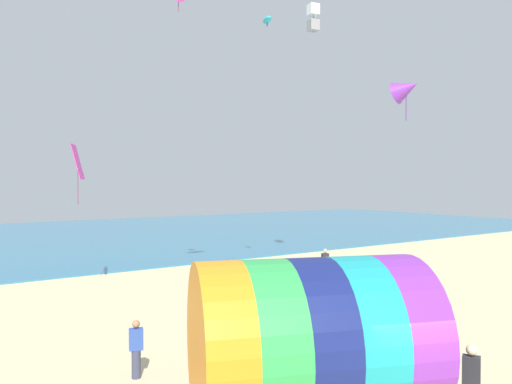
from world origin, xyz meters
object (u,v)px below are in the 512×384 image
at_px(bystander_near_water, 325,264).
at_px(kite_purple_delta, 406,89).
at_px(kite_magenta_diamond, 78,162).
at_px(kite_cyan_parafoil, 267,20).
at_px(kite_handler, 471,384).
at_px(kite_white_box, 313,18).
at_px(giant_inflatable_tube, 310,341).
at_px(bystander_mid_beach, 136,349).

bearing_deg(bystander_near_water, kite_purple_delta, -93.57).
height_order(kite_purple_delta, kite_magenta_diamond, kite_purple_delta).
height_order(kite_magenta_diamond, bystander_near_water, kite_magenta_diamond).
distance_m(kite_cyan_parafoil, bystander_near_water, 13.00).
distance_m(kite_handler, kite_cyan_parafoil, 20.13).
bearing_deg(kite_purple_delta, bystander_near_water, 86.43).
bearing_deg(kite_white_box, kite_handler, -120.31).
relative_size(kite_purple_delta, kite_cyan_parafoil, 1.97).
height_order(kite_handler, kite_purple_delta, kite_purple_delta).
xyz_separation_m(giant_inflatable_tube, kite_magenta_diamond, (-0.75, 15.41, 4.31)).
bearing_deg(giant_inflatable_tube, bystander_near_water, 46.36).
bearing_deg(bystander_mid_beach, kite_handler, -52.73).
height_order(kite_cyan_parafoil, bystander_mid_beach, kite_cyan_parafoil).
relative_size(kite_purple_delta, bystander_mid_beach, 1.31).
relative_size(kite_handler, bystander_mid_beach, 1.12).
xyz_separation_m(kite_handler, kite_white_box, (9.12, 15.59, 13.66)).
relative_size(giant_inflatable_tube, kite_cyan_parafoil, 5.73).
bearing_deg(bystander_near_water, kite_magenta_diamond, 160.13).
distance_m(kite_magenta_diamond, bystander_mid_beach, 12.27).
bearing_deg(bystander_mid_beach, kite_cyan_parafoil, 38.96).
height_order(kite_purple_delta, kite_white_box, kite_white_box).
height_order(kite_handler, kite_cyan_parafoil, kite_cyan_parafoil).
relative_size(kite_cyan_parafoil, kite_magenta_diamond, 0.37).
height_order(kite_handler, bystander_near_water, kite_handler).
height_order(kite_cyan_parafoil, bystander_near_water, kite_cyan_parafoil).
xyz_separation_m(kite_white_box, bystander_near_water, (-1.13, -2.29, -13.68)).
xyz_separation_m(giant_inflatable_tube, kite_white_box, (11.87, 13.55, 12.77)).
relative_size(kite_purple_delta, kite_white_box, 1.26).
bearing_deg(kite_white_box, bystander_mid_beach, -147.09).
xyz_separation_m(kite_purple_delta, kite_white_box, (1.47, 7.71, 5.37)).
height_order(giant_inflatable_tube, kite_purple_delta, kite_purple_delta).
bearing_deg(bystander_mid_beach, kite_purple_delta, 6.29).
bearing_deg(kite_handler, giant_inflatable_tube, 143.41).
height_order(giant_inflatable_tube, kite_handler, giant_inflatable_tube).
relative_size(kite_handler, kite_white_box, 1.09).
height_order(kite_white_box, bystander_mid_beach, kite_white_box).
xyz_separation_m(kite_handler, kite_magenta_diamond, (-3.51, 17.46, 5.20)).
bearing_deg(kite_cyan_parafoil, kite_magenta_diamond, 163.01).
relative_size(giant_inflatable_tube, kite_magenta_diamond, 2.10).
bearing_deg(bystander_near_water, kite_white_box, 63.72).
bearing_deg(bystander_near_water, giant_inflatable_tube, -133.64).
bearing_deg(kite_magenta_diamond, kite_purple_delta, -40.64).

